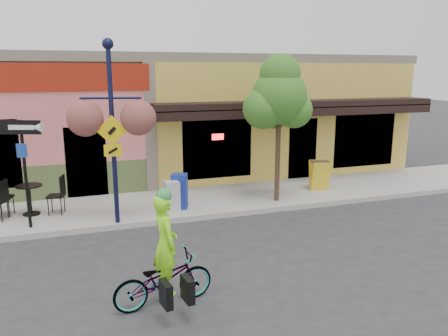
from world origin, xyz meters
name	(u,v)px	position (x,y,z in m)	size (l,w,h in m)	color
ground	(214,226)	(0.00, 0.00, 0.00)	(90.00, 90.00, 0.00)	#2D2D30
sidewalk	(194,202)	(0.00, 2.00, 0.07)	(24.00, 3.00, 0.15)	#9E9B93
curb	(208,216)	(0.00, 0.55, 0.07)	(24.00, 0.12, 0.15)	#A8A59E
building	(158,113)	(0.00, 7.50, 2.25)	(18.20, 8.20, 4.50)	#DD6D6D
bicycle	(164,280)	(-2.00, -3.45, 0.46)	(0.61, 1.74, 0.91)	maroon
cyclist_rider	(166,258)	(-1.95, -3.45, 0.85)	(0.62, 0.41, 1.71)	#8FFF1A
lamp_post	(113,134)	(-2.39, 0.65, 2.42)	(1.45, 0.58, 4.54)	#101333
one_way_sign	(26,175)	(-4.46, 0.98, 1.48)	(1.02, 0.22, 2.66)	black
cafe_set_right	(30,195)	(-4.52, 2.04, 0.68)	(1.78, 0.89, 1.07)	black
newspaper_box_blue	(179,191)	(-0.61, 1.32, 0.64)	(0.44, 0.39, 0.97)	navy
newspaper_box_grey	(172,197)	(-0.89, 1.06, 0.58)	(0.40, 0.36, 0.85)	#B4B4B4
street_tree	(278,128)	(2.30, 1.11, 2.31)	(1.69, 1.69, 4.32)	#3D7A26
sandwich_board	(321,177)	(4.09, 1.59, 0.63)	(0.58, 0.42, 0.96)	yellow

